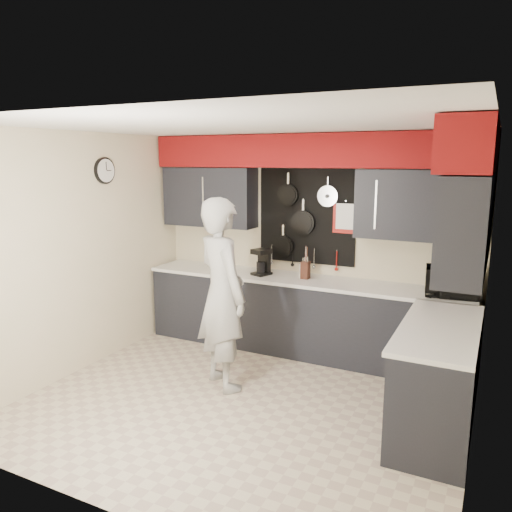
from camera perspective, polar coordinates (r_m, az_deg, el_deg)
The scene contains 10 objects.
ground at distance 5.02m, azimuth -1.28°, elevation -16.36°, with size 4.00×4.00×0.00m, color #C2B497.
back_wall_assembly at distance 5.92m, azimuth 5.96°, elevation 8.08°, with size 4.00×0.36×2.60m.
right_wall_assembly at distance 4.23m, azimuth 23.36°, elevation 5.17°, with size 0.36×3.50×2.60m.
left_wall_assembly at distance 5.76m, azimuth -19.15°, elevation 0.67°, with size 0.05×3.50×2.60m.
base_cabinets at distance 5.63m, azimuth 8.60°, elevation -8.29°, with size 3.95×2.20×0.92m.
microwave at distance 5.50m, azimuth 21.57°, elevation -2.79°, with size 0.54×0.36×0.30m, color black.
knife_block at distance 5.90m, azimuth 5.67°, elevation -1.62°, with size 0.09×0.09×0.20m, color #381B11.
utensil_crock at distance 5.94m, azimuth 5.57°, elevation -1.69°, with size 0.13×0.13×0.17m, color white.
coffee_maker at distance 6.07m, azimuth 0.73°, elevation -0.59°, with size 0.24×0.26×0.32m.
person at distance 5.04m, azimuth -3.90°, elevation -4.37°, with size 0.71×0.47×1.95m, color #9B9B99.
Camera 1 is at (2.07, -3.95, 2.31)m, focal length 35.00 mm.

